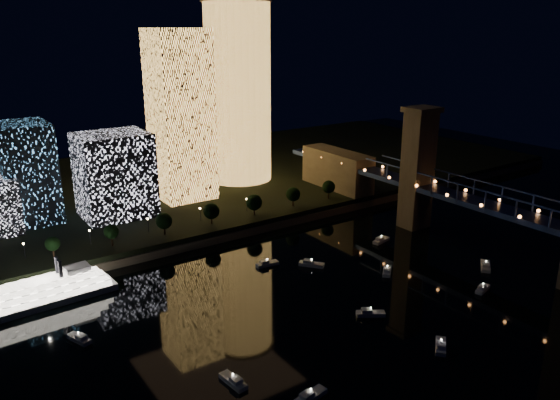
{
  "coord_description": "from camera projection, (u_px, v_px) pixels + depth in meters",
  "views": [
    {
      "loc": [
        -103.26,
        -95.76,
        80.34
      ],
      "look_at": [
        0.37,
        55.0,
        21.9
      ],
      "focal_mm": 35.0,
      "sensor_mm": 36.0,
      "label": 1
    }
  ],
  "objects": [
    {
      "name": "riverboat",
      "position": [
        36.0,
        295.0,
        163.26
      ],
      "size": [
        46.18,
        11.94,
        13.78
      ],
      "color": "silver",
      "rests_on": "ground"
    },
    {
      "name": "street_lamps",
      "position": [
        148.0,
        222.0,
        208.04
      ],
      "size": [
        132.7,
        0.7,
        5.65
      ],
      "color": "black",
      "rests_on": "far_bank"
    },
    {
      "name": "ground",
      "position": [
        388.0,
        322.0,
        155.34
      ],
      "size": [
        520.0,
        520.0,
        0.0
      ],
      "primitive_type": "plane",
      "color": "black",
      "rests_on": "ground"
    },
    {
      "name": "truss_bridge",
      "position": [
        518.0,
        221.0,
        188.39
      ],
      "size": [
        13.0,
        266.0,
        50.0
      ],
      "color": "navy",
      "rests_on": "ground"
    },
    {
      "name": "seawall",
      "position": [
        241.0,
        232.0,
        219.25
      ],
      "size": [
        420.0,
        6.0,
        3.0
      ],
      "primitive_type": "cube",
      "color": "#6B5E4C",
      "rests_on": "ground"
    },
    {
      "name": "far_bank",
      "position": [
        164.0,
        185.0,
        280.18
      ],
      "size": [
        420.0,
        160.0,
        5.0
      ],
      "primitive_type": "cube",
      "color": "black",
      "rests_on": "ground"
    },
    {
      "name": "esplanade_trees",
      "position": [
        186.0,
        216.0,
        209.94
      ],
      "size": [
        165.87,
        6.83,
        8.92
      ],
      "color": "black",
      "rests_on": "far_bank"
    },
    {
      "name": "tower_cylindrical",
      "position": [
        238.0,
        92.0,
        269.46
      ],
      "size": [
        34.0,
        34.0,
        88.3
      ],
      "color": "#FFB651",
      "rests_on": "far_bank"
    },
    {
      "name": "motorboats",
      "position": [
        343.0,
        306.0,
        162.52
      ],
      "size": [
        140.17,
        86.14,
        2.78
      ],
      "color": "silver",
      "rests_on": "ground"
    },
    {
      "name": "midrise_blocks",
      "position": [
        37.0,
        185.0,
        211.9
      ],
      "size": [
        93.02,
        38.74,
        39.62
      ],
      "color": "silver",
      "rests_on": "far_bank"
    },
    {
      "name": "tower_rectangular",
      "position": [
        180.0,
        116.0,
        241.75
      ],
      "size": [
        23.48,
        23.48,
        74.72
      ],
      "primitive_type": "cube",
      "color": "#FFB651",
      "rests_on": "far_bank"
    }
  ]
}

